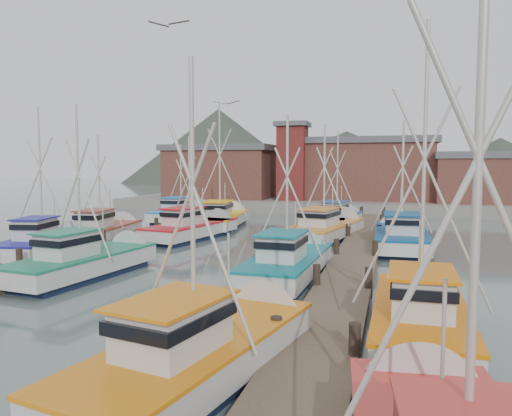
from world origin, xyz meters
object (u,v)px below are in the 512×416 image
(lookout_tower, at_px, (292,161))
(boat_1, at_px, (210,349))
(boat_8, at_px, (195,229))
(boat_12, at_px, (222,219))
(boat_4, at_px, (91,261))

(lookout_tower, relative_size, boat_1, 0.97)
(boat_1, xyz_separation_m, boat_8, (-9.04, 21.08, -0.00))
(boat_1, xyz_separation_m, boat_12, (-9.27, 27.32, 0.01))
(lookout_tower, bearing_deg, boat_1, -81.26)
(boat_8, bearing_deg, lookout_tower, 94.30)
(boat_1, bearing_deg, lookout_tower, 110.55)
(boat_4, height_order, boat_12, boat_12)
(boat_12, bearing_deg, lookout_tower, 74.43)
(boat_1, relative_size, boat_12, 0.81)
(boat_4, xyz_separation_m, boat_12, (-0.10, 18.50, 0.01))
(boat_4, distance_m, boat_12, 18.50)
(lookout_tower, distance_m, boat_4, 34.92)
(boat_4, relative_size, boat_12, 0.79)
(boat_8, bearing_deg, boat_12, 102.47)
(boat_1, relative_size, boat_8, 0.95)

